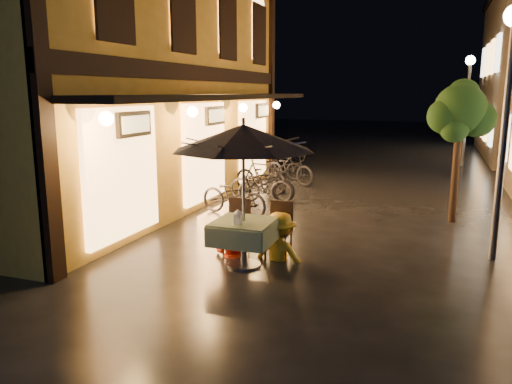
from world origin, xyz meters
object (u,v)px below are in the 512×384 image
at_px(bicycle_0, 234,195).
at_px(table_lantern, 238,216).
at_px(streetlamp_near, 509,88).
at_px(cafe_table, 244,232).
at_px(patio_umbrella, 243,138).
at_px(person_yellow, 280,214).
at_px(person_orange, 232,217).

bearing_deg(bicycle_0, table_lantern, -142.54).
relative_size(streetlamp_near, cafe_table, 4.27).
bearing_deg(patio_umbrella, cafe_table, -165.96).
height_order(patio_umbrella, table_lantern, patio_umbrella).
bearing_deg(cafe_table, bicycle_0, 114.94).
distance_m(person_yellow, bicycle_0, 3.28).
xyz_separation_m(person_yellow, bicycle_0, (-1.94, 2.62, -0.33)).
height_order(streetlamp_near, person_yellow, streetlamp_near).
relative_size(table_lantern, person_orange, 0.18).
bearing_deg(patio_umbrella, person_yellow, 51.93).
relative_size(cafe_table, bicycle_0, 0.55).
bearing_deg(cafe_table, patio_umbrella, 14.04).
relative_size(streetlamp_near, table_lantern, 16.92).
bearing_deg(person_yellow, person_orange, 8.01).
bearing_deg(table_lantern, person_orange, 119.62).
bearing_deg(table_lantern, cafe_table, 90.00).
bearing_deg(bicycle_0, cafe_table, -140.96).
bearing_deg(streetlamp_near, person_yellow, -161.09).
height_order(cafe_table, person_yellow, person_yellow).
distance_m(streetlamp_near, cafe_table, 4.92).
bearing_deg(patio_umbrella, person_orange, 130.29).
distance_m(streetlamp_near, bicycle_0, 6.13).
distance_m(table_lantern, person_orange, 0.89).
xyz_separation_m(cafe_table, patio_umbrella, (0.00, 0.00, 1.56)).
bearing_deg(table_lantern, bicycle_0, 113.36).
distance_m(person_orange, bicycle_0, 2.91).
height_order(streetlamp_near, cafe_table, streetlamp_near).
bearing_deg(person_orange, bicycle_0, -69.16).
relative_size(person_orange, bicycle_0, 0.75).
xyz_separation_m(cafe_table, person_yellow, (0.45, 0.57, 0.22)).
bearing_deg(cafe_table, streetlamp_near, 24.17).
bearing_deg(person_orange, cafe_table, 129.63).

